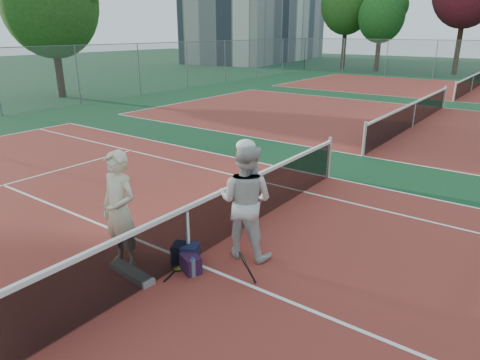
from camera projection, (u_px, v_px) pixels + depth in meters
name	position (u px, v px, depth m)	size (l,w,h in m)	color
ground	(189.00, 261.00, 7.32)	(130.00, 130.00, 0.00)	#0E361D
court_main	(189.00, 261.00, 7.32)	(23.77, 10.97, 0.01)	maroon
court_far_a	(412.00, 126.00, 17.60)	(23.77, 10.97, 0.01)	maroon
court_far_b	(471.00, 91.00, 27.87)	(23.77, 10.97, 0.01)	maroon
net_main	(188.00, 234.00, 7.15)	(0.10, 10.98, 1.02)	black
net_far_a	(414.00, 114.00, 17.43)	(0.10, 10.98, 1.02)	black
net_far_b	(472.00, 83.00, 27.70)	(0.10, 10.98, 1.02)	black
fence_left	(40.00, 79.00, 20.89)	(54.50, 0.06, 3.00)	slate
player_a	(120.00, 211.00, 6.88)	(0.72, 0.47, 1.98)	beige
player_b	(246.00, 201.00, 7.22)	(0.98, 0.76, 2.01)	silver
racket_red	(124.00, 250.00, 7.09)	(0.15, 0.27, 0.59)	maroon
racket_black_held	(243.00, 269.00, 6.55)	(0.28, 0.27, 0.56)	black
racket_spare	(179.00, 267.00, 7.10)	(0.60, 0.27, 0.03)	black
sports_bag_navy	(186.00, 253.00, 7.22)	(0.43, 0.29, 0.34)	#111433
sports_bag_purple	(191.00, 264.00, 6.95)	(0.36, 0.25, 0.29)	black
net_cover_canvas	(132.00, 273.00, 6.86)	(0.95, 0.22, 0.10)	slate
water_bottle	(193.00, 268.00, 6.81)	(0.09, 0.09, 0.30)	silver
tree_back_0	(347.00, 4.00, 42.06)	(5.08, 5.08, 9.10)	#382314
tree_back_1	(381.00, 16.00, 39.53)	(4.23, 4.23, 7.42)	#382314
tree_left_1	(50.00, 2.00, 23.57)	(5.26, 5.26, 8.23)	#382314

